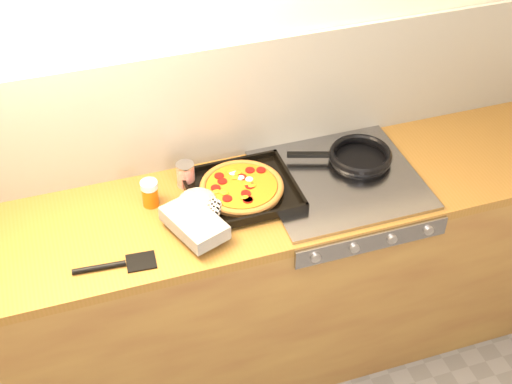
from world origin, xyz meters
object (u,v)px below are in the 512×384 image
object	(u,v)px
tomato_can	(186,175)
pizza_on_tray	(228,196)
juice_glass	(150,193)
frying_pan	(359,157)

from	to	relation	value
tomato_can	pizza_on_tray	bearing A→B (deg)	-54.17
juice_glass	pizza_on_tray	bearing A→B (deg)	-19.27
tomato_can	frying_pan	bearing A→B (deg)	-7.39
frying_pan	juice_glass	size ratio (longest dim) A/B	4.13
pizza_on_tray	tomato_can	distance (m)	0.21
pizza_on_tray	juice_glass	xyz separation A→B (m)	(-0.27, 0.10, 0.01)
pizza_on_tray	tomato_can	world-z (taller)	tomato_can
frying_pan	pizza_on_tray	bearing A→B (deg)	-172.19
pizza_on_tray	tomato_can	xyz separation A→B (m)	(-0.12, 0.17, 0.01)
frying_pan	juice_glass	bearing A→B (deg)	178.77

